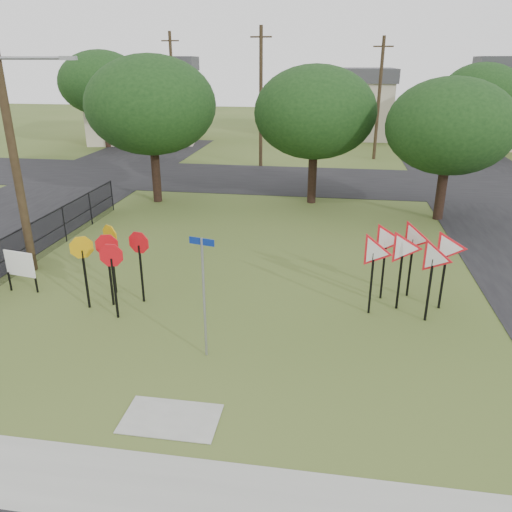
{
  "coord_description": "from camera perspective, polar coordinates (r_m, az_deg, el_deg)",
  "views": [
    {
      "loc": [
        3.04,
        -10.41,
        6.97
      ],
      "look_at": [
        0.95,
        3.0,
        1.6
      ],
      "focal_mm": 35.0,
      "sensor_mm": 36.0,
      "label": 1
    }
  ],
  "objects": [
    {
      "name": "stop_sign_cluster",
      "position": [
        15.2,
        -16.28,
        0.42
      ],
      "size": [
        2.13,
        1.82,
        2.28
      ],
      "color": "black",
      "rests_on": "ground"
    },
    {
      "name": "tree_far_right",
      "position": [
        43.87,
        24.4,
        16.59
      ],
      "size": [
        6.0,
        6.0,
        6.8
      ],
      "color": "black",
      "rests_on": "ground"
    },
    {
      "name": "curb_pad",
      "position": [
        11.04,
        -9.71,
        -17.86
      ],
      "size": [
        2.0,
        1.2,
        0.02
      ],
      "primitive_type": "cube",
      "color": "#989A91",
      "rests_on": "ground"
    },
    {
      "name": "house_left",
      "position": [
        47.69,
        -12.66,
        17.09
      ],
      "size": [
        10.58,
        8.88,
        7.2
      ],
      "color": "beige",
      "rests_on": "ground"
    },
    {
      "name": "utility_pole_main",
      "position": [
        18.2,
        -26.41,
        13.88
      ],
      "size": [
        3.55,
        0.33,
        10.0
      ],
      "color": "#3C2D1B",
      "rests_on": "ground"
    },
    {
      "name": "tree_far_left",
      "position": [
        44.71,
        -17.25,
        18.37
      ],
      "size": [
        6.8,
        6.8,
        7.73
      ],
      "color": "black",
      "rests_on": "ground"
    },
    {
      "name": "far_pole_a",
      "position": [
        34.86,
        0.56,
        17.67
      ],
      "size": [
        1.4,
        0.24,
        9.0
      ],
      "color": "#3C2D1B",
      "rests_on": "ground"
    },
    {
      "name": "street_far",
      "position": [
        31.35,
        3.12,
        8.71
      ],
      "size": [
        60.0,
        8.0,
        0.02
      ],
      "primitive_type": "cube",
      "color": "black",
      "rests_on": "ground"
    },
    {
      "name": "far_pole_b",
      "position": [
        38.62,
        13.87,
        17.09
      ],
      "size": [
        1.4,
        0.24,
        8.5
      ],
      "color": "#3C2D1B",
      "rests_on": "ground"
    },
    {
      "name": "far_pole_c",
      "position": [
        42.53,
        -9.47,
        18.1
      ],
      "size": [
        1.4,
        0.24,
        9.0
      ],
      "color": "#3C2D1B",
      "rests_on": "ground"
    },
    {
      "name": "street_name_sign",
      "position": [
        12.06,
        -5.99,
        -3.98
      ],
      "size": [
        0.63,
        0.17,
        3.13
      ],
      "color": "gray",
      "rests_on": "ground"
    },
    {
      "name": "info_board",
      "position": [
        17.41,
        -25.39,
        -0.95
      ],
      "size": [
        1.09,
        0.24,
        1.37
      ],
      "color": "black",
      "rests_on": "ground"
    },
    {
      "name": "house_mid",
      "position": [
        50.57,
        10.38,
        16.91
      ],
      "size": [
        8.4,
        8.4,
        6.2
      ],
      "color": "beige",
      "rests_on": "ground"
    },
    {
      "name": "ground",
      "position": [
        12.89,
        -6.36,
        -11.29
      ],
      "size": [
        140.0,
        140.0,
        0.0
      ],
      "primitive_type": "plane",
      "color": "#415720"
    },
    {
      "name": "sidewalk",
      "position": [
        9.81,
        -13.25,
        -24.31
      ],
      "size": [
        30.0,
        1.6,
        0.02
      ],
      "primitive_type": "cube",
      "color": "#989A91",
      "rests_on": "ground"
    },
    {
      "name": "street_left",
      "position": [
        26.3,
        -26.52,
        3.92
      ],
      "size": [
        8.0,
        50.0,
        0.02
      ],
      "primitive_type": "cube",
      "color": "black",
      "rests_on": "ground"
    },
    {
      "name": "tree_near_mid",
      "position": [
        25.55,
        6.75,
        15.98
      ],
      "size": [
        6.0,
        6.0,
        6.8
      ],
      "color": "black",
      "rests_on": "ground"
    },
    {
      "name": "fence_run",
      "position": [
        20.72,
        -22.58,
        2.51
      ],
      "size": [
        0.05,
        11.55,
        1.5
      ],
      "color": "black",
      "rests_on": "ground"
    },
    {
      "name": "yield_sign_cluster",
      "position": [
        15.06,
        17.09,
        0.61
      ],
      "size": [
        3.14,
        2.24,
        2.49
      ],
      "color": "black",
      "rests_on": "ground"
    },
    {
      "name": "tree_near_left",
      "position": [
        26.12,
        -11.91,
        16.5
      ],
      "size": [
        6.4,
        6.4,
        7.27
      ],
      "color": "black",
      "rests_on": "ground"
    },
    {
      "name": "tree_near_right",
      "position": [
        24.09,
        21.31,
        13.62
      ],
      "size": [
        5.6,
        5.6,
        6.33
      ],
      "color": "black",
      "rests_on": "ground"
    }
  ]
}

